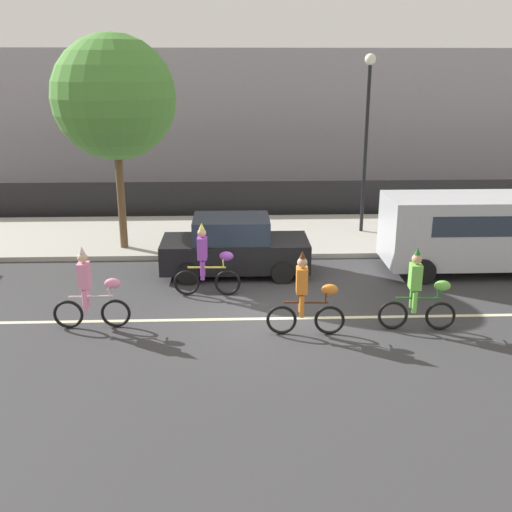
{
  "coord_description": "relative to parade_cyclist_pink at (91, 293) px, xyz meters",
  "views": [
    {
      "loc": [
        -1.01,
        -13.34,
        5.66
      ],
      "look_at": [
        -0.46,
        1.2,
        1.0
      ],
      "focal_mm": 42.0,
      "sensor_mm": 36.0,
      "label": 1
    }
  ],
  "objects": [
    {
      "name": "road_centre_line",
      "position": [
        4.2,
        0.34,
        -0.84
      ],
      "size": [
        36.0,
        0.14,
        0.01
      ],
      "primitive_type": "cube",
      "color": "beige",
      "rests_on": "ground"
    },
    {
      "name": "parade_cyclist_lime",
      "position": [
        7.25,
        -0.37,
        0.0
      ],
      "size": [
        1.72,
        0.5,
        1.92
      ],
      "color": "black",
      "rests_on": "ground"
    },
    {
      "name": "building_backdrop",
      "position": [
        4.12,
        18.84,
        2.34
      ],
      "size": [
        28.0,
        8.0,
        6.37
      ],
      "primitive_type": "cube",
      "color": "#99939E",
      "rests_on": "ground"
    },
    {
      "name": "parade_cyclist_pink",
      "position": [
        0.0,
        0.0,
        0.0
      ],
      "size": [
        1.72,
        0.5,
        1.92
      ],
      "color": "black",
      "rests_on": "ground"
    },
    {
      "name": "sidewalk_curb",
      "position": [
        4.2,
        7.34,
        -0.77
      ],
      "size": [
        60.0,
        5.0,
        0.15
      ],
      "primitive_type": "cube",
      "color": "#ADAAA3",
      "rests_on": "ground"
    },
    {
      "name": "street_lamp_post",
      "position": [
        7.61,
        7.44,
        3.15
      ],
      "size": [
        0.36,
        0.36,
        5.86
      ],
      "color": "black",
      "rests_on": "sidewalk_curb"
    },
    {
      "name": "parade_cyclist_orange",
      "position": [
        4.74,
        -0.52,
        0.0
      ],
      "size": [
        1.72,
        0.5,
        1.92
      ],
      "color": "black",
      "rests_on": "ground"
    },
    {
      "name": "parked_van_silver",
      "position": [
        10.03,
        3.54,
        0.44
      ],
      "size": [
        5.0,
        2.22,
        2.18
      ],
      "color": "silver",
      "rests_on": "ground"
    },
    {
      "name": "parade_cyclist_purple",
      "position": [
        2.5,
        1.92,
        0.0
      ],
      "size": [
        1.72,
        0.5,
        1.92
      ],
      "color": "black",
      "rests_on": "ground"
    },
    {
      "name": "parked_car_black",
      "position": [
        3.19,
        3.58,
        -0.06
      ],
      "size": [
        4.1,
        1.92,
        1.64
      ],
      "color": "black",
      "rests_on": "ground"
    },
    {
      "name": "ground_plane",
      "position": [
        4.2,
        0.84,
        -0.84
      ],
      "size": [
        80.0,
        80.0,
        0.0
      ],
      "primitive_type": "plane",
      "color": "#38383A"
    },
    {
      "name": "street_tree_near_lamp",
      "position": [
        -0.29,
        5.8,
        3.9
      ],
      "size": [
        3.65,
        3.65,
        6.42
      ],
      "color": "brown",
      "rests_on": "sidewalk_curb"
    },
    {
      "name": "fence_line",
      "position": [
        4.2,
        10.24,
        -0.14
      ],
      "size": [
        40.0,
        0.08,
        1.4
      ],
      "primitive_type": "cube",
      "color": "black",
      "rests_on": "ground"
    }
  ]
}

